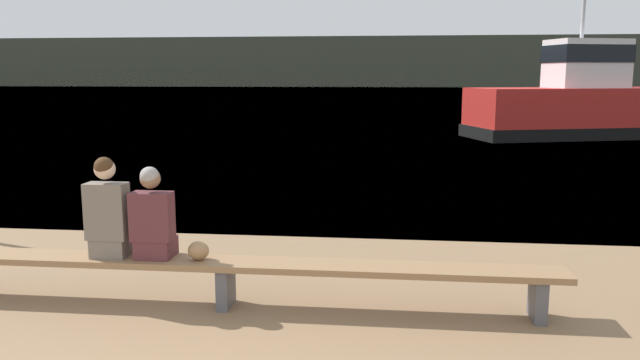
% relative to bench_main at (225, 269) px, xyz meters
% --- Properties ---
extents(water_surface, '(240.00, 240.00, 0.00)m').
position_rel_bench_main_xyz_m(water_surface, '(-0.22, 122.88, -0.41)').
color(water_surface, '#5684A3').
rests_on(water_surface, ground).
extents(far_shoreline, '(600.00, 12.00, 9.58)m').
position_rel_bench_main_xyz_m(far_shoreline, '(-0.22, 120.72, 4.38)').
color(far_shoreline, '#424738').
rests_on(far_shoreline, ground).
extents(bench_main, '(6.89, 0.43, 0.49)m').
position_rel_bench_main_xyz_m(bench_main, '(0.00, 0.00, 0.00)').
color(bench_main, '#8E6B47').
rests_on(bench_main, ground).
extents(person_left, '(0.42, 0.37, 1.07)m').
position_rel_bench_main_xyz_m(person_left, '(-1.24, -0.00, 0.56)').
color(person_left, '#70665B').
rests_on(person_left, bench_main).
extents(person_right, '(0.42, 0.37, 0.97)m').
position_rel_bench_main_xyz_m(person_right, '(-0.75, 0.00, 0.51)').
color(person_right, '#56282D').
rests_on(person_right, bench_main).
extents(shopping_bag, '(0.22, 0.19, 0.20)m').
position_rel_bench_main_xyz_m(shopping_bag, '(-0.28, -0.01, 0.19)').
color(shopping_bag, '#9E754C').
rests_on(shopping_bag, bench_main).
extents(tugboat_red, '(8.58, 5.24, 6.67)m').
position_rel_bench_main_xyz_m(tugboat_red, '(8.75, 18.90, 0.77)').
color(tugboat_red, red).
rests_on(tugboat_red, water_surface).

